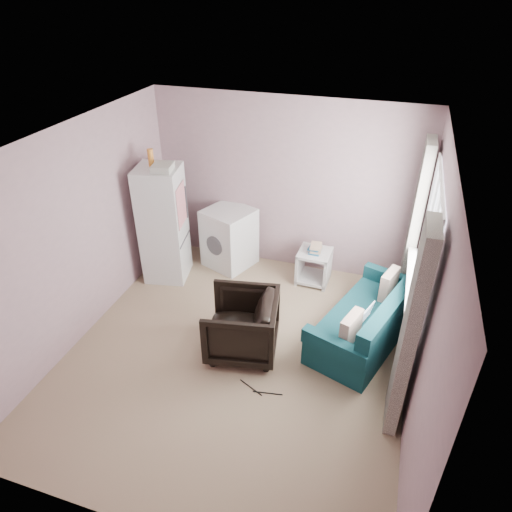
{
  "coord_description": "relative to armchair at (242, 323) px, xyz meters",
  "views": [
    {
      "loc": [
        1.42,
        -3.68,
        3.8
      ],
      "look_at": [
        0.05,
        0.6,
        1.0
      ],
      "focal_mm": 32.0,
      "sensor_mm": 36.0,
      "label": 1
    }
  ],
  "objects": [
    {
      "name": "room",
      "position": [
        -0.02,
        -0.08,
        0.85
      ],
      "size": [
        3.84,
        4.24,
        2.54
      ],
      "color": "#957C61",
      "rests_on": "ground"
    },
    {
      "name": "armchair",
      "position": [
        0.0,
        0.0,
        0.0
      ],
      "size": [
        0.87,
        0.91,
        0.81
      ],
      "primitive_type": "imported",
      "rotation": [
        0.0,
        0.0,
        -1.39
      ],
      "color": "black",
      "rests_on": "ground"
    },
    {
      "name": "fridge",
      "position": [
        -1.55,
        1.16,
        0.44
      ],
      "size": [
        0.68,
        0.67,
        1.89
      ],
      "rotation": [
        0.0,
        0.0,
        0.2
      ],
      "color": "silver",
      "rests_on": "ground"
    },
    {
      "name": "washing_machine",
      "position": [
        -0.8,
        1.73,
        0.06
      ],
      "size": [
        0.82,
        0.82,
        0.9
      ],
      "rotation": [
        0.0,
        0.0,
        -0.38
      ],
      "color": "silver",
      "rests_on": "ground"
    },
    {
      "name": "side_table",
      "position": [
        0.51,
        1.65,
        -0.12
      ],
      "size": [
        0.46,
        0.46,
        0.61
      ],
      "rotation": [
        0.0,
        0.0,
        -0.03
      ],
      "color": "#B3B0AF",
      "rests_on": "ground"
    },
    {
      "name": "sofa",
      "position": [
        1.38,
        0.61,
        -0.13
      ],
      "size": [
        1.26,
        1.84,
        0.75
      ],
      "rotation": [
        0.0,
        0.0,
        -0.33
      ],
      "color": "#0F3F46",
      "rests_on": "ground"
    },
    {
      "name": "window_dressing",
      "position": [
        1.74,
        0.62,
        0.7
      ],
      "size": [
        0.17,
        2.62,
        2.18
      ],
      "color": "white",
      "rests_on": "ground"
    },
    {
      "name": "floor_cables",
      "position": [
        0.38,
        -0.54,
        -0.4
      ],
      "size": [
        0.5,
        0.15,
        0.01
      ],
      "rotation": [
        0.0,
        0.0,
        -0.1
      ],
      "color": "black",
      "rests_on": "ground"
    }
  ]
}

